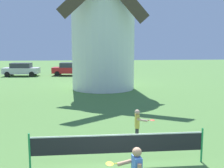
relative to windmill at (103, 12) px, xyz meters
name	(u,v)px	position (x,y,z in m)	size (l,w,h in m)	color
windmill	(103,12)	(0.00, 0.00, 0.00)	(6.97, 5.96, 12.30)	white
tennis_net	(118,144)	(-0.50, -14.84, -5.65)	(5.34, 0.06, 1.10)	#238E4C
player_far	(138,124)	(0.46, -12.95, -5.62)	(0.73, 0.55, 1.27)	#333338
parked_car_silver	(21,69)	(-9.16, 10.22, -5.53)	(4.24, 2.04, 1.56)	silver
parked_car_red	(70,69)	(-3.37, 10.31, -5.53)	(4.39, 2.17, 1.56)	red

